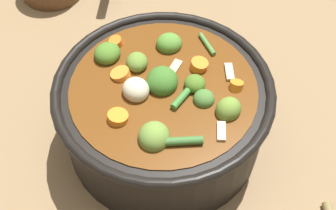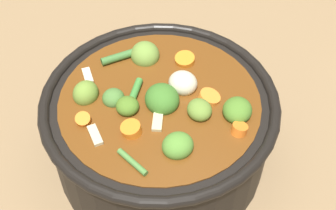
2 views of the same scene
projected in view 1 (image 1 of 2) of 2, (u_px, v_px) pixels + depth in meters
The scene contains 2 objects.
ground_plane at pixel (164, 135), 0.71m from camera, with size 1.10×1.10×0.00m, color #8C704C.
cooking_pot at pixel (164, 110), 0.66m from camera, with size 0.31×0.31×0.14m.
Camera 1 is at (0.38, -0.10, 0.59)m, focal length 47.69 mm.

